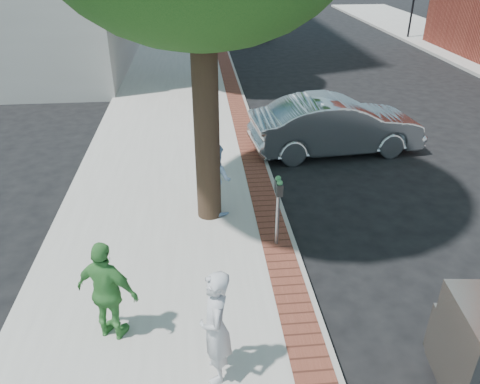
{
  "coord_description": "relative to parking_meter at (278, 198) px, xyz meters",
  "views": [
    {
      "loc": [
        -0.78,
        -7.04,
        5.57
      ],
      "look_at": [
        -0.01,
        0.94,
        1.2
      ],
      "focal_mm": 35.0,
      "sensor_mm": 36.0,
      "label": 1
    }
  ],
  "objects": [
    {
      "name": "ground",
      "position": [
        -0.69,
        -0.64,
        -1.21
      ],
      "size": [
        120.0,
        120.0,
        0.0
      ],
      "primitive_type": "plane",
      "color": "black",
      "rests_on": "ground"
    },
    {
      "name": "sidewalk",
      "position": [
        -2.19,
        7.36,
        -1.13
      ],
      "size": [
        5.0,
        60.0,
        0.15
      ],
      "primitive_type": "cube",
      "color": "#9E9991",
      "rests_on": "ground"
    },
    {
      "name": "brick_strip",
      "position": [
        0.01,
        7.36,
        -1.05
      ],
      "size": [
        0.6,
        60.0,
        0.01
      ],
      "primitive_type": "cube",
      "color": "brown",
      "rests_on": "sidewalk"
    },
    {
      "name": "curb",
      "position": [
        0.36,
        7.36,
        -1.13
      ],
      "size": [
        0.1,
        60.0,
        0.15
      ],
      "primitive_type": "cube",
      "color": "gray",
      "rests_on": "ground"
    },
    {
      "name": "signal_near",
      "position": [
        0.21,
        21.36,
        1.05
      ],
      "size": [
        0.7,
        0.15,
        3.8
      ],
      "color": "black",
      "rests_on": "ground"
    },
    {
      "name": "signal_far",
      "position": [
        11.81,
        21.36,
        1.05
      ],
      "size": [
        0.7,
        0.15,
        3.8
      ],
      "color": "black",
      "rests_on": "ground"
    },
    {
      "name": "parking_meter",
      "position": [
        0.0,
        0.0,
        0.0
      ],
      "size": [
        0.12,
        0.32,
        1.47
      ],
      "color": "gray",
      "rests_on": "sidewalk"
    },
    {
      "name": "person_gray",
      "position": [
        -1.36,
        -3.09,
        -0.18
      ],
      "size": [
        0.43,
        0.64,
        1.75
      ],
      "primitive_type": "imported",
      "rotation": [
        0.0,
        0.0,
        -1.56
      ],
      "color": "#B3B3B8",
      "rests_on": "sidewalk"
    },
    {
      "name": "person_officer",
      "position": [
        -1.13,
        1.45,
        -0.26
      ],
      "size": [
        0.92,
        0.98,
        1.6
      ],
      "primitive_type": "imported",
      "rotation": [
        0.0,
        0.0,
        2.11
      ],
      "color": "#93B7E3",
      "rests_on": "sidewalk"
    },
    {
      "name": "person_green",
      "position": [
        -2.9,
        -2.19,
        -0.21
      ],
      "size": [
        1.07,
        0.77,
        1.69
      ],
      "primitive_type": "imported",
      "rotation": [
        0.0,
        0.0,
        2.73
      ],
      "color": "#438D40",
      "rests_on": "sidewalk"
    },
    {
      "name": "sedan_silver",
      "position": [
        2.51,
        4.77,
        -0.4
      ],
      "size": [
        5.05,
        2.16,
        1.62
      ],
      "primitive_type": "imported",
      "rotation": [
        0.0,
        0.0,
        1.66
      ],
      "color": "#AFB2B6",
      "rests_on": "ground"
    },
    {
      "name": "bg_car",
      "position": [
        1.4,
        22.22,
        -0.54
      ],
      "size": [
        3.91,
        1.62,
        1.32
      ],
      "primitive_type": "imported",
      "rotation": [
        0.0,
        0.0,
        1.56
      ],
      "color": "black",
      "rests_on": "ground"
    }
  ]
}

